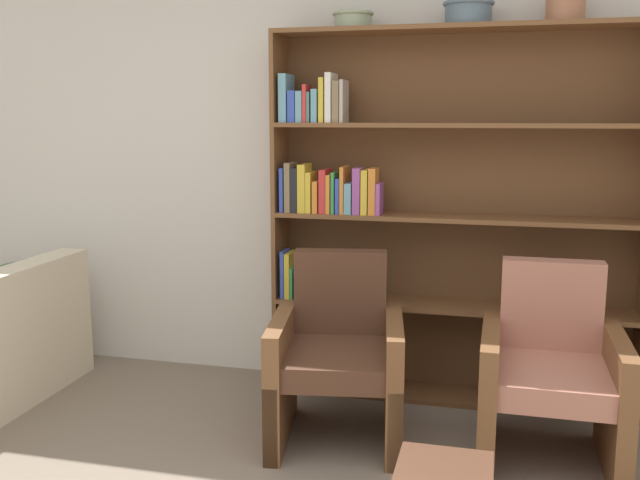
{
  "coord_description": "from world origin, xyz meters",
  "views": [
    {
      "loc": [
        0.7,
        -1.73,
        1.6
      ],
      "look_at": [
        -0.21,
        1.89,
        0.95
      ],
      "focal_mm": 40.0,
      "sensor_mm": 36.0,
      "label": 1
    }
  ],
  "objects_px": {
    "bookshelf": "(420,220)",
    "armchair_cushioned": "(551,376)",
    "bowl_brass": "(468,12)",
    "armchair_leather": "(338,358)",
    "vase_tall": "(565,6)",
    "bowl_sage": "(353,19)"
  },
  "relations": [
    {
      "from": "bookshelf",
      "to": "armchair_cushioned",
      "type": "distance_m",
      "value": 1.13
    },
    {
      "from": "bookshelf",
      "to": "bowl_brass",
      "type": "distance_m",
      "value": 1.14
    },
    {
      "from": "bookshelf",
      "to": "armchair_cushioned",
      "type": "relative_size",
      "value": 2.27
    },
    {
      "from": "armchair_leather",
      "to": "vase_tall",
      "type": "bearing_deg",
      "value": -158.46
    },
    {
      "from": "armchair_leather",
      "to": "bowl_sage",
      "type": "bearing_deg",
      "value": -93.6
    },
    {
      "from": "vase_tall",
      "to": "armchair_leather",
      "type": "height_order",
      "value": "vase_tall"
    },
    {
      "from": "bowl_sage",
      "to": "armchair_cushioned",
      "type": "bearing_deg",
      "value": -29.69
    },
    {
      "from": "bowl_sage",
      "to": "vase_tall",
      "type": "distance_m",
      "value": 1.1
    },
    {
      "from": "bookshelf",
      "to": "bowl_sage",
      "type": "xyz_separation_m",
      "value": [
        -0.39,
        -0.02,
        1.1
      ]
    },
    {
      "from": "bookshelf",
      "to": "armchair_cushioned",
      "type": "bearing_deg",
      "value": -42.63
    },
    {
      "from": "bookshelf",
      "to": "armchair_leather",
      "type": "distance_m",
      "value": 0.95
    },
    {
      "from": "bookshelf",
      "to": "bowl_brass",
      "type": "xyz_separation_m",
      "value": [
        0.23,
        -0.02,
        1.12
      ]
    },
    {
      "from": "bookshelf",
      "to": "vase_tall",
      "type": "height_order",
      "value": "vase_tall"
    },
    {
      "from": "armchair_leather",
      "to": "armchair_cushioned",
      "type": "xyz_separation_m",
      "value": [
        1.02,
        0.0,
        0.0
      ]
    },
    {
      "from": "bookshelf",
      "to": "bowl_brass",
      "type": "relative_size",
      "value": 7.73
    },
    {
      "from": "bowl_brass",
      "to": "armchair_leather",
      "type": "relative_size",
      "value": 0.29
    },
    {
      "from": "bowl_sage",
      "to": "vase_tall",
      "type": "relative_size",
      "value": 1.16
    },
    {
      "from": "armchair_leather",
      "to": "armchair_cushioned",
      "type": "bearing_deg",
      "value": 170.82
    },
    {
      "from": "bowl_brass",
      "to": "armchair_leather",
      "type": "bearing_deg",
      "value": -131.95
    },
    {
      "from": "bookshelf",
      "to": "vase_tall",
      "type": "bearing_deg",
      "value": -1.78
    },
    {
      "from": "armchair_cushioned",
      "to": "bowl_sage",
      "type": "bearing_deg",
      "value": -29.48
    },
    {
      "from": "bowl_brass",
      "to": "armchair_cushioned",
      "type": "height_order",
      "value": "bowl_brass"
    }
  ]
}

